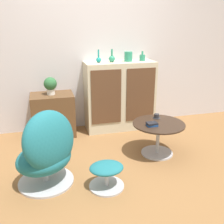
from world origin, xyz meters
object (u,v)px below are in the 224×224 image
(coffee_table, at_px, (158,133))
(potted_plant, at_px, (50,85))
(vase_inner_left, at_px, (112,58))
(teacup, at_px, (157,116))
(vase_leftmost, at_px, (99,59))
(egg_chair, at_px, (47,151))
(vase_inner_right, at_px, (128,56))
(sideboard, at_px, (120,96))
(book_stack, at_px, (152,124))
(vase_rightmost, at_px, (142,57))
(tv_console, at_px, (53,115))
(ottoman, at_px, (107,172))

(coffee_table, relative_size, potted_plant, 2.59)
(vase_inner_left, bearing_deg, teacup, -64.76)
(vase_leftmost, distance_m, teacup, 1.22)
(egg_chair, height_order, vase_inner_right, vase_inner_right)
(sideboard, distance_m, vase_inner_right, 0.62)
(potted_plant, bearing_deg, book_stack, -42.43)
(vase_inner_left, bearing_deg, vase_rightmost, 0.00)
(tv_console, bearing_deg, vase_inner_left, 0.90)
(sideboard, xyz_separation_m, egg_chair, (-1.18, -1.33, -0.14))
(egg_chair, relative_size, vase_rightmost, 5.81)
(coffee_table, relative_size, teacup, 6.37)
(potted_plant, height_order, book_stack, potted_plant)
(vase_inner_left, relative_size, vase_inner_right, 1.29)
(teacup, relative_size, book_stack, 0.76)
(vase_inner_right, bearing_deg, vase_inner_left, -180.00)
(vase_inner_left, bearing_deg, potted_plant, -179.13)
(ottoman, xyz_separation_m, vase_leftmost, (0.27, 1.55, 0.94))
(ottoman, xyz_separation_m, book_stack, (0.70, 0.48, 0.27))
(vase_leftmost, distance_m, vase_inner_left, 0.20)
(vase_rightmost, bearing_deg, book_stack, -103.95)
(vase_leftmost, relative_size, vase_inner_left, 1.00)
(sideboard, bearing_deg, book_stack, -84.76)
(vase_inner_left, bearing_deg, egg_chair, -128.30)
(vase_leftmost, xyz_separation_m, potted_plant, (-0.73, -0.01, -0.34))
(egg_chair, xyz_separation_m, vase_leftmost, (0.85, 1.34, 0.73))
(tv_console, height_order, book_stack, tv_console)
(vase_inner_left, distance_m, vase_inner_right, 0.26)
(vase_leftmost, height_order, vase_rightmost, vase_leftmost)
(coffee_table, bearing_deg, book_stack, -153.47)
(tv_console, distance_m, ottoman, 1.60)
(vase_inner_right, height_order, vase_rightmost, vase_rightmost)
(sideboard, height_order, potted_plant, sideboard)
(ottoman, relative_size, vase_rightmost, 2.51)
(vase_inner_right, height_order, teacup, vase_inner_right)
(vase_inner_right, bearing_deg, coffee_table, -85.17)
(vase_rightmost, bearing_deg, coffee_table, -98.13)
(vase_inner_left, relative_size, vase_rightmost, 1.28)
(teacup, bearing_deg, vase_rightmost, 83.40)
(coffee_table, bearing_deg, tv_console, 141.92)
(potted_plant, bearing_deg, ottoman, -73.58)
(potted_plant, relative_size, teacup, 2.46)
(potted_plant, bearing_deg, sideboard, 0.56)
(vase_inner_left, bearing_deg, coffee_table, -71.13)
(sideboard, relative_size, vase_leftmost, 5.70)
(potted_plant, bearing_deg, vase_rightmost, 0.57)
(sideboard, distance_m, vase_inner_left, 0.60)
(coffee_table, height_order, teacup, teacup)
(ottoman, bearing_deg, potted_plant, 106.42)
(vase_rightmost, bearing_deg, egg_chair, -139.11)
(sideboard, distance_m, teacup, 0.87)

